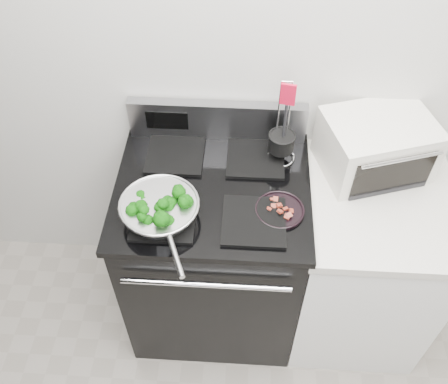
# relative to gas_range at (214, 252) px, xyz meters

# --- Properties ---
(back_wall) EXTENTS (4.00, 0.02, 2.70)m
(back_wall) POSITION_rel_gas_range_xyz_m (0.30, 0.34, 0.86)
(back_wall) COLOR beige
(back_wall) RESTS_ON ground
(gas_range) EXTENTS (0.79, 0.69, 1.13)m
(gas_range) POSITION_rel_gas_range_xyz_m (0.00, 0.00, 0.00)
(gas_range) COLOR black
(gas_range) RESTS_ON floor
(counter) EXTENTS (0.62, 0.68, 0.92)m
(counter) POSITION_rel_gas_range_xyz_m (0.68, -0.00, -0.03)
(counter) COLOR white
(counter) RESTS_ON floor
(skillet) EXTENTS (0.30, 0.46, 0.07)m
(skillet) POSITION_rel_gas_range_xyz_m (-0.18, -0.17, 0.51)
(skillet) COLOR silver
(skillet) RESTS_ON gas_range
(broccoli_pile) EXTENTS (0.24, 0.24, 0.08)m
(broccoli_pile) POSITION_rel_gas_range_xyz_m (-0.19, -0.17, 0.53)
(broccoli_pile) COLOR black
(broccoli_pile) RESTS_ON skillet
(bacon_plate) EXTENTS (0.19, 0.19, 0.04)m
(bacon_plate) POSITION_rel_gas_range_xyz_m (0.27, -0.11, 0.48)
(bacon_plate) COLOR black
(bacon_plate) RESTS_ON gas_range
(utensil_holder) EXTENTS (0.13, 0.13, 0.39)m
(utensil_holder) POSITION_rel_gas_range_xyz_m (0.27, 0.18, 0.53)
(utensil_holder) COLOR silver
(utensil_holder) RESTS_ON gas_range
(toaster_oven) EXTENTS (0.49, 0.43, 0.24)m
(toaster_oven) POSITION_rel_gas_range_xyz_m (0.66, 0.18, 0.55)
(toaster_oven) COLOR silver
(toaster_oven) RESTS_ON counter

